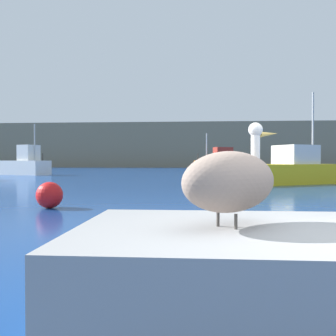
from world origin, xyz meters
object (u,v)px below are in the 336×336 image
pelican (231,181)px  fishing_boat_yellow (286,171)px  fishing_boat_orange (221,165)px  mooring_buoy (50,195)px  fishing_boat_white (23,165)px

pelican → fishing_boat_yellow: size_ratio=0.17×
fishing_boat_yellow → fishing_boat_orange: bearing=73.5°
pelican → mooring_buoy: size_ratio=1.71×
pelican → fishing_boat_orange: size_ratio=0.24×
pelican → fishing_boat_white: fishing_boat_white is taller
pelican → fishing_boat_yellow: 19.64m
fishing_boat_white → fishing_boat_yellow: fishing_boat_yellow is taller
pelican → mooring_buoy: (-4.54, 6.91, -0.80)m
fishing_boat_orange → fishing_boat_yellow: 14.37m
mooring_buoy → fishing_boat_orange: bearing=75.6°
fishing_boat_yellow → mooring_buoy: bearing=-156.3°
pelican → fishing_boat_yellow: (5.02, 18.99, -0.39)m
pelican → mooring_buoy: bearing=74.4°
fishing_boat_white → mooring_buoy: bearing=-39.2°
pelican → fishing_boat_orange: 33.14m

